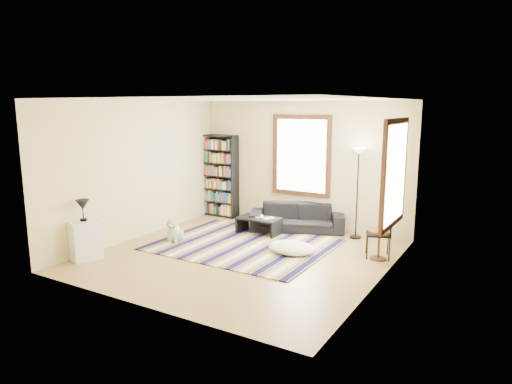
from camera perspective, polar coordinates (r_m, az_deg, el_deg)
The scene contains 21 objects.
floor at distance 8.43m, azimuth -1.75°, elevation -8.26°, with size 5.00×5.00×0.10m, color #A78A4C.
ceiling at distance 7.97m, azimuth -1.88°, elevation 11.87°, with size 5.00×5.00×0.10m, color white.
wall_back at distance 10.29m, azimuth 5.85°, elevation 3.48°, with size 5.00×0.10×2.80m, color beige.
wall_front at distance 6.12m, azimuth -14.76°, elevation -1.83°, with size 5.00×0.10×2.80m, color beige.
wall_left at distance 9.67m, azimuth -14.68°, elevation 2.71°, with size 0.10×5.00×2.80m, color beige.
wall_right at distance 7.06m, azimuth 15.93°, elevation -0.23°, with size 0.10×5.00×2.80m, color beige.
window_back at distance 10.20m, azimuth 5.68°, elevation 4.54°, with size 1.20×0.06×1.60m, color white.
window_right at distance 7.81m, azimuth 16.97°, elevation 2.23°, with size 0.06×1.20×1.60m, color white.
rug at distance 9.01m, azimuth -1.60°, elevation -6.57°, with size 3.29×2.63×0.02m, color #0E0D45.
sofa at distance 10.00m, azimuth 5.14°, elevation -3.18°, with size 0.79×2.01×0.59m, color black.
bookshelf at distance 11.19m, azimuth -4.49°, elevation 2.02°, with size 0.90×0.30×2.00m, color black.
coffee_table at distance 9.72m, azimuth 0.40°, elevation -4.24°, with size 0.90×0.50×0.36m, color black.
book_a at distance 9.72m, azimuth -0.11°, elevation -3.08°, with size 0.23×0.17×0.02m, color beige.
book_b at distance 9.64m, azimuth 1.32°, elevation -3.21°, with size 0.17×0.24×0.02m, color beige.
floor_cushion at distance 8.50m, azimuth 4.47°, elevation -6.96°, with size 0.89×0.67×0.22m, color white.
floor_lamp at distance 9.48m, azimuth 12.53°, elevation -0.22°, with size 0.30×0.30×1.86m, color black, non-canonical shape.
side_table at distance 8.40m, azimuth 15.10°, elevation -6.39°, with size 0.40×0.40×0.54m, color #4F2F13.
folding_chair at distance 8.48m, azimuth 15.04°, elevation -5.11°, with size 0.42×0.40×0.86m, color black.
white_cabinet at distance 8.68m, azimuth -20.59°, elevation -5.62°, with size 0.38×0.50×0.70m, color silver.
table_lamp at distance 8.55m, azimuth -20.83°, elevation -2.15°, with size 0.24×0.24×0.38m, color black, non-canonical shape.
dog at distance 9.28m, azimuth -10.07°, elevation -4.66°, with size 0.36×0.51×0.51m, color silver, non-canonical shape.
Camera 1 is at (4.29, -6.72, 2.69)m, focal length 32.00 mm.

